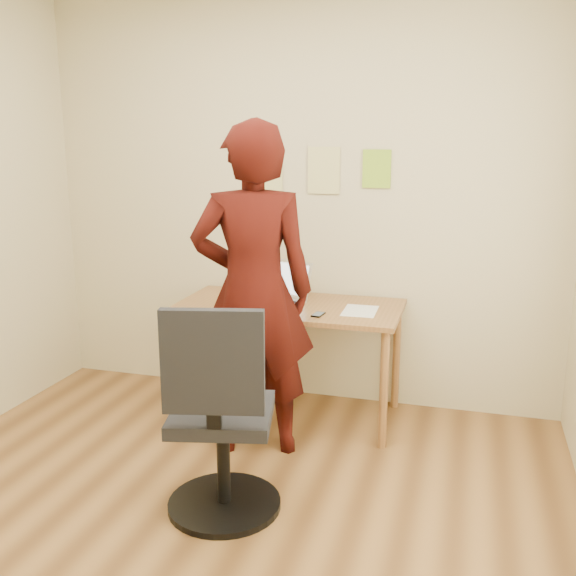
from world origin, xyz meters
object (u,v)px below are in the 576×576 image
(desk, at_px, (289,318))
(phone, at_px, (318,314))
(person, at_px, (253,292))
(laptop, at_px, (279,293))
(office_chair, at_px, (220,427))

(desk, distance_m, phone, 0.32)
(phone, bearing_deg, person, -126.90)
(laptop, distance_m, phone, 0.41)
(laptop, distance_m, office_chair, 1.31)
(laptop, bearing_deg, desk, -14.07)
(person, bearing_deg, phone, -153.13)
(office_chair, bearing_deg, desk, 77.44)
(office_chair, bearing_deg, laptop, 81.32)
(office_chair, xyz_separation_m, person, (-0.08, 0.70, 0.48))
(laptop, xyz_separation_m, person, (0.02, -0.56, 0.14))
(phone, bearing_deg, laptop, 149.03)
(desk, relative_size, office_chair, 1.32)
(laptop, bearing_deg, person, -66.65)
(office_chair, bearing_deg, phone, 64.41)
(phone, distance_m, office_chair, 1.07)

